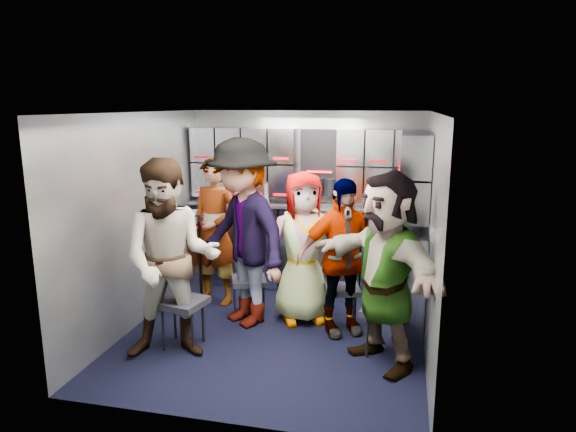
% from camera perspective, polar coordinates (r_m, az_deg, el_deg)
% --- Properties ---
extents(floor, '(3.00, 3.00, 0.00)m').
position_cam_1_polar(floor, '(5.14, -1.34, -12.73)').
color(floor, black).
rests_on(floor, ground).
extents(wall_back, '(2.80, 0.04, 2.10)m').
position_cam_1_polar(wall_back, '(6.22, 1.98, 1.91)').
color(wall_back, gray).
rests_on(wall_back, ground).
extents(wall_left, '(0.04, 3.00, 2.10)m').
position_cam_1_polar(wall_left, '(5.30, -16.25, -0.42)').
color(wall_left, gray).
rests_on(wall_left, ground).
extents(wall_right, '(0.04, 3.00, 2.10)m').
position_cam_1_polar(wall_right, '(4.65, 15.56, -2.12)').
color(wall_right, gray).
rests_on(wall_right, ground).
extents(ceiling, '(2.80, 3.00, 0.02)m').
position_cam_1_polar(ceiling, '(4.65, -1.47, 11.41)').
color(ceiling, silver).
rests_on(ceiling, wall_back).
extents(cart_bank_back, '(2.68, 0.38, 0.99)m').
position_cam_1_polar(cart_bank_back, '(6.14, 1.57, -3.53)').
color(cart_bank_back, '#999DA8').
rests_on(cart_bank_back, ground).
extents(cart_bank_left, '(0.38, 0.76, 0.99)m').
position_cam_1_polar(cart_bank_left, '(5.83, -11.46, -4.67)').
color(cart_bank_left, '#999DA8').
rests_on(cart_bank_left, ground).
extents(counter, '(2.68, 0.42, 0.03)m').
position_cam_1_polar(counter, '(6.02, 1.60, 1.23)').
color(counter, silver).
rests_on(counter, cart_bank_back).
extents(locker_bank_back, '(2.68, 0.28, 0.82)m').
position_cam_1_polar(locker_bank_back, '(6.01, 1.74, 5.79)').
color(locker_bank_back, '#999DA8').
rests_on(locker_bank_back, wall_back).
extents(locker_bank_right, '(0.28, 1.00, 0.82)m').
position_cam_1_polar(locker_bank_right, '(5.25, 13.88, 4.49)').
color(locker_bank_right, '#999DA8').
rests_on(locker_bank_right, wall_right).
extents(right_cabinet, '(0.28, 1.20, 1.00)m').
position_cam_1_polar(right_cabinet, '(5.38, 13.35, -6.16)').
color(right_cabinet, '#999DA8').
rests_on(right_cabinet, ground).
extents(coffee_niche, '(0.46, 0.16, 0.84)m').
position_cam_1_polar(coffee_niche, '(6.04, 3.53, 5.61)').
color(coffee_niche, black).
rests_on(coffee_niche, wall_back).
extents(red_latch_strip, '(2.60, 0.02, 0.03)m').
position_cam_1_polar(red_latch_strip, '(5.86, 1.21, -0.43)').
color(red_latch_strip, '#B70710').
rests_on(red_latch_strip, cart_bank_back).
extents(jump_seat_near_left, '(0.45, 0.43, 0.45)m').
position_cam_1_polar(jump_seat_near_left, '(4.80, -11.64, -9.64)').
color(jump_seat_near_left, black).
rests_on(jump_seat_near_left, ground).
extents(jump_seat_mid_left, '(0.44, 0.43, 0.41)m').
position_cam_1_polar(jump_seat_mid_left, '(5.40, -4.36, -7.37)').
color(jump_seat_mid_left, black).
rests_on(jump_seat_mid_left, ground).
extents(jump_seat_center, '(0.41, 0.40, 0.45)m').
position_cam_1_polar(jump_seat_center, '(5.43, 2.03, -6.77)').
color(jump_seat_center, black).
rests_on(jump_seat_center, ground).
extents(jump_seat_mid_right, '(0.40, 0.39, 0.40)m').
position_cam_1_polar(jump_seat_mid_right, '(5.19, 6.07, -8.32)').
color(jump_seat_mid_right, black).
rests_on(jump_seat_mid_right, ground).
extents(jump_seat_near_right, '(0.43, 0.42, 0.43)m').
position_cam_1_polar(jump_seat_near_right, '(4.66, 10.63, -10.58)').
color(jump_seat_near_right, black).
rests_on(jump_seat_near_right, ground).
extents(attendant_standing, '(0.66, 0.51, 1.62)m').
position_cam_1_polar(attendant_standing, '(5.67, -8.08, -1.70)').
color(attendant_standing, black).
rests_on(attendant_standing, ground).
extents(attendant_arc_a, '(1.00, 0.88, 1.75)m').
position_cam_1_polar(attendant_arc_a, '(4.49, -12.84, -4.86)').
color(attendant_arc_a, black).
rests_on(attendant_arc_a, ground).
extents(attendant_arc_b, '(1.38, 1.28, 1.87)m').
position_cam_1_polar(attendant_arc_b, '(5.06, -5.06, -1.91)').
color(attendant_arc_b, black).
rests_on(attendant_arc_b, ground).
extents(attendant_arc_c, '(0.88, 0.75, 1.54)m').
position_cam_1_polar(attendant_arc_c, '(5.15, 1.68, -3.53)').
color(attendant_arc_c, black).
rests_on(attendant_arc_c, ground).
extents(attendant_arc_d, '(0.95, 0.76, 1.51)m').
position_cam_1_polar(attendant_arc_d, '(4.89, 5.92, -4.59)').
color(attendant_arc_d, black).
rests_on(attendant_arc_d, ground).
extents(attendant_arc_e, '(1.40, 1.48, 1.67)m').
position_cam_1_polar(attendant_arc_e, '(4.33, 10.77, -5.90)').
color(attendant_arc_e, black).
rests_on(attendant_arc_e, ground).
extents(bottle_left, '(0.07, 0.07, 0.24)m').
position_cam_1_polar(bottle_left, '(6.15, -5.58, 2.69)').
color(bottle_left, white).
rests_on(bottle_left, counter).
extents(bottle_mid, '(0.07, 0.07, 0.24)m').
position_cam_1_polar(bottle_mid, '(6.05, -2.43, 2.55)').
color(bottle_mid, white).
rests_on(bottle_mid, counter).
extents(bottle_right, '(0.07, 0.07, 0.23)m').
position_cam_1_polar(bottle_right, '(5.88, 5.89, 2.20)').
color(bottle_right, white).
rests_on(bottle_right, counter).
extents(cup_left, '(0.08, 0.08, 0.11)m').
position_cam_1_polar(cup_left, '(6.13, -4.99, 2.05)').
color(cup_left, beige).
rests_on(cup_left, counter).
extents(cup_right, '(0.07, 0.07, 0.09)m').
position_cam_1_polar(cup_right, '(5.84, 11.36, 1.25)').
color(cup_right, beige).
rests_on(cup_right, counter).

